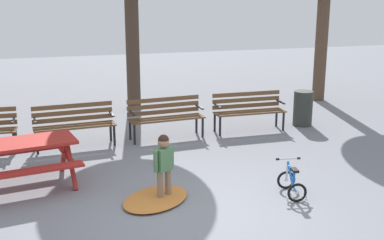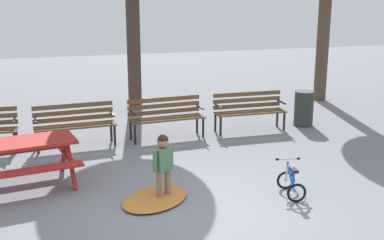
# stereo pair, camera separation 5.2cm
# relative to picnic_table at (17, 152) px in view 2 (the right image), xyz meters

# --- Properties ---
(ground) EXTENTS (36.00, 36.00, 0.00)m
(ground) POSITION_rel_picnic_table_xyz_m (2.45, -1.75, -0.59)
(ground) COLOR slate
(picnic_table) EXTENTS (2.00, 1.63, 0.79)m
(picnic_table) POSITION_rel_picnic_table_xyz_m (0.00, 0.00, 0.00)
(picnic_table) COLOR maroon
(picnic_table) RESTS_ON ground
(park_bench_left) EXTENTS (1.63, 0.56, 0.85)m
(park_bench_left) POSITION_rel_picnic_table_xyz_m (1.01, 2.01, -0.08)
(park_bench_left) COLOR brown
(park_bench_left) RESTS_ON ground
(park_bench_right) EXTENTS (1.63, 0.58, 0.85)m
(park_bench_right) POSITION_rel_picnic_table_xyz_m (2.91, 2.07, -0.08)
(park_bench_right) COLOR brown
(park_bench_right) RESTS_ON ground
(park_bench_far_right) EXTENTS (1.60, 0.47, 0.85)m
(park_bench_far_right) POSITION_rel_picnic_table_xyz_m (4.82, 2.10, -0.08)
(park_bench_far_right) COLOR brown
(park_bench_far_right) RESTS_ON ground
(child_standing) EXTENTS (0.35, 0.26, 1.02)m
(child_standing) POSITION_rel_picnic_table_xyz_m (2.11, -1.11, 0.01)
(child_standing) COLOR #7F664C
(child_standing) RESTS_ON ground
(kids_bicycle) EXTENTS (0.44, 0.60, 0.54)m
(kids_bicycle) POSITION_rel_picnic_table_xyz_m (4.02, -1.52, -0.39)
(kids_bicycle) COLOR black
(kids_bicycle) RESTS_ON ground
(leaf_pile) EXTENTS (1.43, 1.39, 0.07)m
(leaf_pile) POSITION_rel_picnic_table_xyz_m (1.97, -1.12, -0.56)
(leaf_pile) COLOR #B26B2D
(leaf_pile) RESTS_ON ground
(trash_bin) EXTENTS (0.44, 0.44, 0.81)m
(trash_bin) POSITION_rel_picnic_table_xyz_m (6.20, 2.13, -0.19)
(trash_bin) COLOR #2D332D
(trash_bin) RESTS_ON ground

